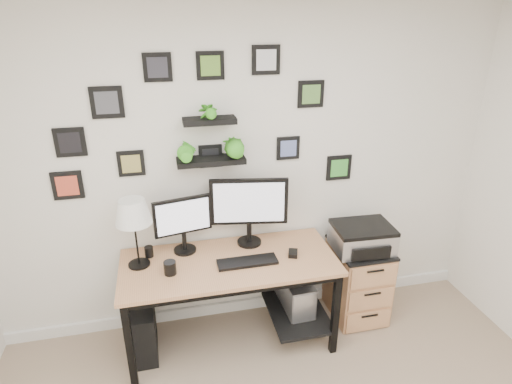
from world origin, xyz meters
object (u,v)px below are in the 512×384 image
object	(u,v)px
monitor_left	(183,221)
mug	(170,268)
pc_tower_grey	(294,300)
printer	(362,238)
pc_tower_black	(143,328)
desk	(234,271)
file_cabinet	(357,280)
table_lamp	(133,213)
monitor_right	(249,206)

from	to	relation	value
monitor_left	mug	xyz separation A→B (m)	(-0.12, -0.28, -0.21)
mug	pc_tower_grey	distance (m)	1.15
mug	printer	size ratio (longest dim) A/B	0.21
mug	pc_tower_black	bearing A→B (deg)	155.91
desk	mug	size ratio (longest dim) A/B	16.32
pc_tower_black	file_cabinet	bearing A→B (deg)	0.83
mug	pc_tower_black	size ratio (longest dim) A/B	0.23
desk	table_lamp	xyz separation A→B (m)	(-0.69, 0.06, 0.54)
monitor_left	pc_tower_black	size ratio (longest dim) A/B	1.05
monitor_left	printer	xyz separation A→B (m)	(1.41, -0.15, -0.24)
file_cabinet	printer	xyz separation A→B (m)	(-0.02, -0.03, 0.44)
desk	monitor_right	distance (m)	0.51
desk	printer	xyz separation A→B (m)	(1.06, 0.02, 0.15)
monitor_left	monitor_right	world-z (taller)	monitor_right
desk	monitor_right	xyz separation A→B (m)	(0.16, 0.18, 0.45)
pc_tower_grey	file_cabinet	size ratio (longest dim) A/B	0.71
monitor_left	printer	size ratio (longest dim) A/B	0.94
table_lamp	file_cabinet	xyz separation A→B (m)	(1.77, 0.00, -0.83)
mug	file_cabinet	bearing A→B (deg)	6.17
monitor_right	file_cabinet	size ratio (longest dim) A/B	0.89
table_lamp	pc_tower_grey	distance (m)	1.53
monitor_right	mug	xyz separation A→B (m)	(-0.63, -0.29, -0.28)
desk	file_cabinet	world-z (taller)	desk
pc_tower_black	table_lamp	bearing A→B (deg)	61.28
monitor_right	pc_tower_black	distance (m)	1.25
table_lamp	pc_tower_grey	world-z (taller)	table_lamp
monitor_right	monitor_left	bearing A→B (deg)	-179.42
desk	pc_tower_grey	world-z (taller)	desk
table_lamp	printer	distance (m)	1.80
monitor_left	table_lamp	bearing A→B (deg)	-160.96
monitor_left	monitor_right	distance (m)	0.51
desk	monitor_right	size ratio (longest dim) A/B	2.70
desk	mug	world-z (taller)	mug
table_lamp	printer	world-z (taller)	table_lamp
pc_tower_black	file_cabinet	distance (m)	1.80
file_cabinet	desk	bearing A→B (deg)	-176.92
desk	mug	bearing A→B (deg)	-166.88
monitor_left	pc_tower_grey	xyz separation A→B (m)	(0.86, -0.13, -0.78)
monitor_right	table_lamp	distance (m)	0.86
desk	pc_tower_grey	xyz separation A→B (m)	(0.52, 0.05, -0.39)
monitor_right	pc_tower_grey	size ratio (longest dim) A/B	1.25
monitor_right	desk	bearing A→B (deg)	-132.25
desk	monitor_left	distance (m)	0.55
desk	table_lamp	bearing A→B (deg)	175.34
mug	file_cabinet	distance (m)	1.63
file_cabinet	printer	world-z (taller)	printer
desk	pc_tower_grey	bearing A→B (deg)	5.24
table_lamp	mug	distance (m)	0.46
monitor_right	printer	world-z (taller)	monitor_right
monitor_left	printer	distance (m)	1.44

